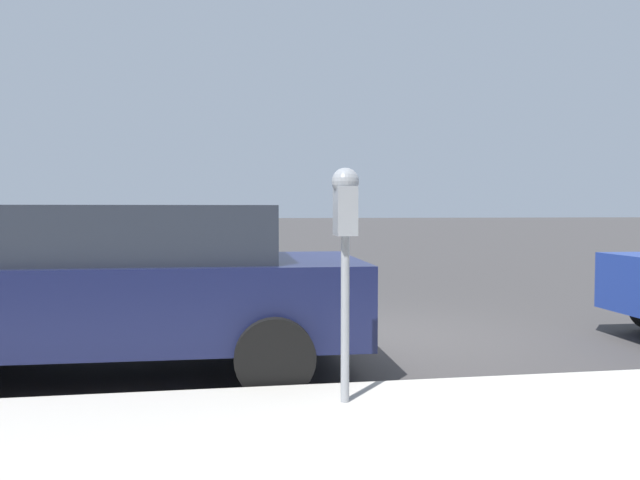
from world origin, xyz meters
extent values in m
plane|color=#3D3A3A|center=(0.00, 0.00, 0.00)|extent=(220.00, 220.00, 0.00)
cylinder|color=gray|center=(-2.67, 0.77, 0.72)|extent=(0.06, 0.06, 1.17)
cube|color=gray|center=(-2.67, 0.77, 1.47)|extent=(0.20, 0.14, 0.34)
sphere|color=gray|center=(-2.67, 0.77, 1.68)|extent=(0.19, 0.19, 0.19)
cube|color=gold|center=(-2.57, 0.77, 1.43)|extent=(0.01, 0.11, 0.12)
cube|color=black|center=(-2.57, 0.77, 1.55)|extent=(0.01, 0.10, 0.08)
cube|color=#14193D|center=(-1.07, 2.54, 0.67)|extent=(1.99, 4.42, 0.71)
cube|color=#232833|center=(-1.07, 2.37, 1.27)|extent=(1.71, 2.49, 0.49)
cylinder|color=black|center=(-2.04, 1.21, 0.32)|extent=(0.24, 0.65, 0.64)
cylinder|color=black|center=(-0.16, 1.16, 0.32)|extent=(0.24, 0.65, 0.64)
camera|label=1|loc=(-6.89, 1.64, 1.48)|focal=35.00mm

